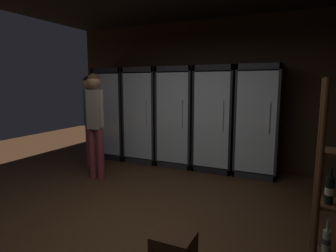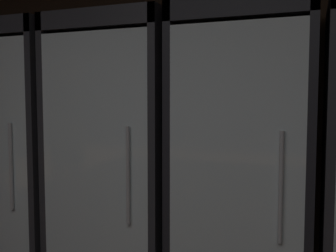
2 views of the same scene
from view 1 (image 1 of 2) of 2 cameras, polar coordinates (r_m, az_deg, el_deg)
name	(u,v)px [view 1 (image 1 of 2)]	position (r m, az deg, el deg)	size (l,w,h in m)	color
ground_plane	(127,233)	(3.25, -8.36, -20.65)	(12.00, 12.00, 0.00)	#422816
wall_back	(211,93)	(5.62, 8.65, 6.53)	(6.00, 0.06, 2.80)	#382619
cooler_far_left	(116,114)	(6.26, -10.38, 2.36)	(0.71, 0.65, 1.91)	black
cooler_left	(146,116)	(5.86, -4.43, 2.07)	(0.71, 0.65, 1.91)	#2B2B30
cooler_center	(179,118)	(5.53, 2.30, 1.69)	(0.71, 0.65, 1.91)	#2B2B30
cooler_right	(217,119)	(5.29, 9.77, 1.33)	(0.71, 0.65, 1.91)	black
cooler_far_right	(258,121)	(5.15, 17.78, 0.88)	(0.71, 0.65, 1.91)	#2B2B30
shopper_near	(90,108)	(5.34, -15.47, 3.51)	(0.28, 0.23, 1.73)	brown
shopper_far	(95,114)	(4.77, -14.50, 2.26)	(0.34, 0.23, 1.75)	brown
wine_crate_floor	(174,250)	(2.70, 1.13, -23.71)	(0.35, 0.30, 0.28)	#3D2314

